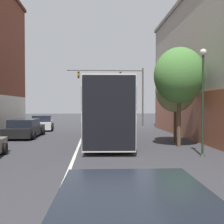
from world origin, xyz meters
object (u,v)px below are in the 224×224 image
bus (108,109)px  street_tree_far (179,76)px  parked_car_left_near (25,129)px  parked_car_left_far (42,123)px  street_lamp (203,96)px  street_tree_near (175,90)px  traffic_signal_gantry (120,84)px

bus → street_tree_far: size_ratio=2.10×
parked_car_left_near → parked_car_left_far: size_ratio=0.98×
street_lamp → street_tree_near: (0.18, 4.67, 0.53)m
parked_car_left_far → traffic_signal_gantry: traffic_signal_gantry is taller
bus → parked_car_left_far: (-5.93, 8.02, -1.44)m
traffic_signal_gantry → parked_car_left_far: bearing=-151.1°
bus → street_lamp: size_ratio=2.40×
parked_car_left_far → street_tree_near: 13.97m
parked_car_left_near → street_lamp: bearing=-126.8°
traffic_signal_gantry → street_lamp: 18.51m
parked_car_left_near → street_tree_far: size_ratio=0.83×
street_tree_near → street_tree_far: size_ratio=0.84×
bus → street_lamp: street_lamp is taller
parked_car_left_near → street_tree_far: street_tree_far is taller
parked_car_left_near → parked_car_left_far: parked_car_left_far is taller
parked_car_left_near → traffic_signal_gantry: traffic_signal_gantry is taller
bus → street_lamp: bearing=-142.9°
bus → parked_car_left_far: 10.08m
street_lamp → parked_car_left_near: bearing=141.8°
street_lamp → street_tree_far: 3.16m
bus → parked_car_left_far: bearing=38.8°
street_tree_far → parked_car_left_near: bearing=153.1°
bus → parked_car_left_near: bearing=73.3°
bus → parked_car_left_near: (-6.01, 2.08, -1.47)m
parked_car_left_near → street_lamp: 13.00m
traffic_signal_gantry → street_tree_far: (1.83, -15.40, -0.83)m
street_tree_near → street_tree_far: bearing=-100.7°
parked_car_left_far → street_tree_near: (10.17, -9.20, 2.63)m
bus → parked_car_left_far: size_ratio=2.45×
parked_car_left_near → street_tree_near: size_ratio=1.00×
bus → parked_car_left_near: size_ratio=2.51×
parked_car_left_far → street_tree_near: size_ratio=1.02×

